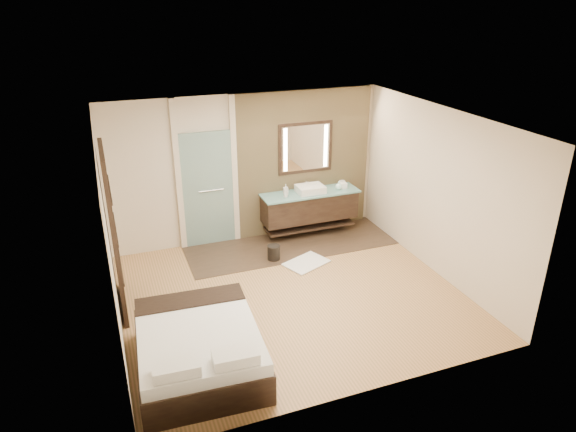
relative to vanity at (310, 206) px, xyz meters
name	(u,v)px	position (x,y,z in m)	size (l,w,h in m)	color
floor	(291,295)	(-1.10, -1.92, -0.58)	(5.00, 5.00, 0.00)	olive
tile_strip	(291,245)	(-0.50, -0.32, -0.57)	(3.80, 1.30, 0.01)	#36281D
stone_wall	(304,163)	(0.00, 0.29, 0.77)	(2.60, 0.08, 2.70)	tan
vanity	(310,206)	(0.00, 0.00, 0.00)	(1.85, 0.55, 0.88)	black
mirror_unit	(306,148)	(0.00, 0.24, 1.07)	(1.06, 0.04, 0.96)	black
frosted_door	(208,185)	(-1.85, 0.28, 0.56)	(1.10, 0.12, 2.70)	silver
shoji_partition	(113,232)	(-3.53, -1.32, 0.63)	(0.06, 1.20, 2.40)	black
bed	(199,348)	(-2.75, -3.08, -0.29)	(1.55, 1.89, 0.70)	black
bath_mat	(306,263)	(-0.51, -1.08, -0.56)	(0.72, 0.50, 0.02)	white
waste_bin	(274,253)	(-0.98, -0.75, -0.44)	(0.22, 0.22, 0.27)	black
tissue_box	(343,185)	(0.68, -0.02, 0.33)	(0.12, 0.12, 0.10)	white
soap_bottle_a	(286,192)	(-0.52, -0.10, 0.38)	(0.08, 0.08, 0.20)	silver
soap_bottle_b	(286,189)	(-0.46, 0.06, 0.38)	(0.08, 0.09, 0.19)	#B2B2B2
soap_bottle_c	(339,185)	(0.56, -0.06, 0.36)	(0.12, 0.12, 0.16)	#BFF1E9
cup	(342,183)	(0.71, 0.09, 0.34)	(0.13, 0.13, 0.10)	white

